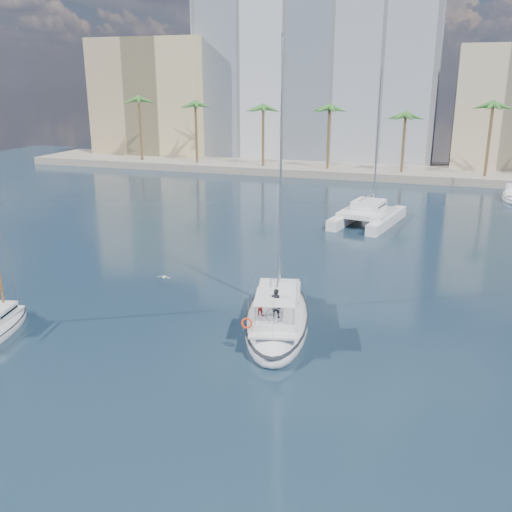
% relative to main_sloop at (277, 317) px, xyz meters
% --- Properties ---
extents(ground, '(160.00, 160.00, 0.00)m').
position_rel_main_sloop_xyz_m(ground, '(-1.95, 0.88, -0.55)').
color(ground, black).
rests_on(ground, ground).
extents(quay, '(120.00, 14.00, 1.20)m').
position_rel_main_sloop_xyz_m(quay, '(-1.95, 61.88, 0.05)').
color(quay, gray).
rests_on(quay, ground).
extents(building_modern, '(42.00, 16.00, 28.00)m').
position_rel_main_sloop_xyz_m(building_modern, '(-13.95, 73.88, 13.45)').
color(building_modern, silver).
rests_on(building_modern, ground).
extents(building_tan_left, '(22.00, 14.00, 22.00)m').
position_rel_main_sloop_xyz_m(building_tan_left, '(-43.95, 69.88, 10.45)').
color(building_tan_left, tan).
rests_on(building_tan_left, ground).
extents(palm_left, '(3.60, 3.60, 12.30)m').
position_rel_main_sloop_xyz_m(palm_left, '(-35.95, 57.88, 9.73)').
color(palm_left, brown).
rests_on(palm_left, ground).
extents(palm_centre, '(3.60, 3.60, 12.30)m').
position_rel_main_sloop_xyz_m(palm_centre, '(-1.95, 57.88, 9.73)').
color(palm_centre, brown).
rests_on(palm_centre, ground).
extents(main_sloop, '(6.64, 12.92, 18.33)m').
position_rel_main_sloop_xyz_m(main_sloop, '(0.00, 0.00, 0.00)').
color(main_sloop, silver).
rests_on(main_sloop, ground).
extents(catamaran, '(7.32, 11.57, 15.82)m').
position_rel_main_sloop_xyz_m(catamaran, '(1.88, 28.53, 0.57)').
color(catamaran, silver).
rests_on(catamaran, ground).
extents(seagull, '(1.04, 0.45, 0.19)m').
position_rel_main_sloop_xyz_m(seagull, '(-10.02, 4.22, 0.15)').
color(seagull, silver).
rests_on(seagull, ground).
extents(moored_yacht_a, '(3.37, 9.52, 11.90)m').
position_rel_main_sloop_xyz_m(moored_yacht_a, '(18.05, 47.88, -0.55)').
color(moored_yacht_a, silver).
rests_on(moored_yacht_a, ground).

